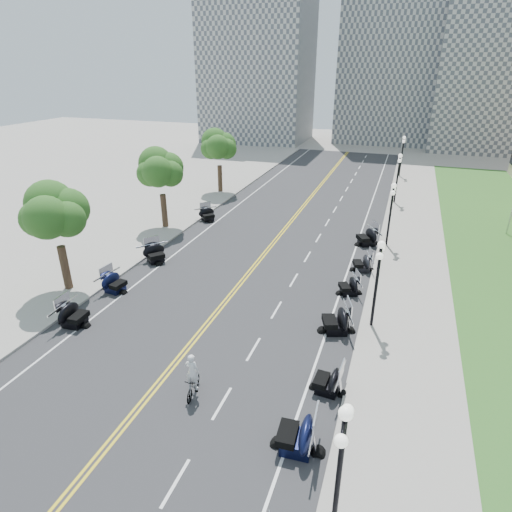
% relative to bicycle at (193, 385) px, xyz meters
% --- Properties ---
extents(ground, '(160.00, 160.00, 0.00)m').
position_rel_bicycle_xyz_m(ground, '(-1.82, 3.90, -0.50)').
color(ground, gray).
extents(road, '(16.00, 90.00, 0.01)m').
position_rel_bicycle_xyz_m(road, '(-1.82, 13.90, -0.50)').
color(road, '#333335').
rests_on(road, ground).
extents(centerline_yellow_a, '(0.12, 90.00, 0.00)m').
position_rel_bicycle_xyz_m(centerline_yellow_a, '(-1.94, 13.90, -0.49)').
color(centerline_yellow_a, yellow).
rests_on(centerline_yellow_a, road).
extents(centerline_yellow_b, '(0.12, 90.00, 0.00)m').
position_rel_bicycle_xyz_m(centerline_yellow_b, '(-1.70, 13.90, -0.49)').
color(centerline_yellow_b, yellow).
rests_on(centerline_yellow_b, road).
extents(edge_line_north, '(0.12, 90.00, 0.00)m').
position_rel_bicycle_xyz_m(edge_line_north, '(4.58, 13.90, -0.49)').
color(edge_line_north, white).
rests_on(edge_line_north, road).
extents(edge_line_south, '(0.12, 90.00, 0.00)m').
position_rel_bicycle_xyz_m(edge_line_south, '(-8.22, 13.90, -0.49)').
color(edge_line_south, white).
rests_on(edge_line_south, road).
extents(lane_dash_4, '(0.12, 2.00, 0.00)m').
position_rel_bicycle_xyz_m(lane_dash_4, '(1.38, -4.10, -0.49)').
color(lane_dash_4, white).
rests_on(lane_dash_4, road).
extents(lane_dash_5, '(0.12, 2.00, 0.00)m').
position_rel_bicycle_xyz_m(lane_dash_5, '(1.38, -0.10, -0.49)').
color(lane_dash_5, white).
rests_on(lane_dash_5, road).
extents(lane_dash_6, '(0.12, 2.00, 0.00)m').
position_rel_bicycle_xyz_m(lane_dash_6, '(1.38, 3.90, -0.49)').
color(lane_dash_6, white).
rests_on(lane_dash_6, road).
extents(lane_dash_7, '(0.12, 2.00, 0.00)m').
position_rel_bicycle_xyz_m(lane_dash_7, '(1.38, 7.90, -0.49)').
color(lane_dash_7, white).
rests_on(lane_dash_7, road).
extents(lane_dash_8, '(0.12, 2.00, 0.00)m').
position_rel_bicycle_xyz_m(lane_dash_8, '(1.38, 11.90, -0.49)').
color(lane_dash_8, white).
rests_on(lane_dash_8, road).
extents(lane_dash_9, '(0.12, 2.00, 0.00)m').
position_rel_bicycle_xyz_m(lane_dash_9, '(1.38, 15.90, -0.49)').
color(lane_dash_9, white).
rests_on(lane_dash_9, road).
extents(lane_dash_10, '(0.12, 2.00, 0.00)m').
position_rel_bicycle_xyz_m(lane_dash_10, '(1.38, 19.90, -0.49)').
color(lane_dash_10, white).
rests_on(lane_dash_10, road).
extents(lane_dash_11, '(0.12, 2.00, 0.00)m').
position_rel_bicycle_xyz_m(lane_dash_11, '(1.38, 23.90, -0.49)').
color(lane_dash_11, white).
rests_on(lane_dash_11, road).
extents(lane_dash_12, '(0.12, 2.00, 0.00)m').
position_rel_bicycle_xyz_m(lane_dash_12, '(1.38, 27.90, -0.49)').
color(lane_dash_12, white).
rests_on(lane_dash_12, road).
extents(lane_dash_13, '(0.12, 2.00, 0.00)m').
position_rel_bicycle_xyz_m(lane_dash_13, '(1.38, 31.90, -0.49)').
color(lane_dash_13, white).
rests_on(lane_dash_13, road).
extents(lane_dash_14, '(0.12, 2.00, 0.00)m').
position_rel_bicycle_xyz_m(lane_dash_14, '(1.38, 35.90, -0.49)').
color(lane_dash_14, white).
rests_on(lane_dash_14, road).
extents(lane_dash_15, '(0.12, 2.00, 0.00)m').
position_rel_bicycle_xyz_m(lane_dash_15, '(1.38, 39.90, -0.49)').
color(lane_dash_15, white).
rests_on(lane_dash_15, road).
extents(lane_dash_16, '(0.12, 2.00, 0.00)m').
position_rel_bicycle_xyz_m(lane_dash_16, '(1.38, 43.90, -0.49)').
color(lane_dash_16, white).
rests_on(lane_dash_16, road).
extents(lane_dash_17, '(0.12, 2.00, 0.00)m').
position_rel_bicycle_xyz_m(lane_dash_17, '(1.38, 47.90, -0.49)').
color(lane_dash_17, white).
rests_on(lane_dash_17, road).
extents(lane_dash_18, '(0.12, 2.00, 0.00)m').
position_rel_bicycle_xyz_m(lane_dash_18, '(1.38, 51.90, -0.49)').
color(lane_dash_18, white).
rests_on(lane_dash_18, road).
extents(lane_dash_19, '(0.12, 2.00, 0.00)m').
position_rel_bicycle_xyz_m(lane_dash_19, '(1.38, 55.90, -0.49)').
color(lane_dash_19, white).
rests_on(lane_dash_19, road).
extents(sidewalk_north, '(5.00, 90.00, 0.15)m').
position_rel_bicycle_xyz_m(sidewalk_north, '(8.68, 13.90, -0.43)').
color(sidewalk_north, '#9E9991').
rests_on(sidewalk_north, ground).
extents(sidewalk_south, '(5.00, 90.00, 0.15)m').
position_rel_bicycle_xyz_m(sidewalk_south, '(-12.32, 13.90, -0.43)').
color(sidewalk_south, '#9E9991').
rests_on(sidewalk_south, ground).
extents(lawn, '(9.00, 60.00, 0.10)m').
position_rel_bicycle_xyz_m(lawn, '(15.68, 21.90, -0.45)').
color(lawn, '#356023').
rests_on(lawn, ground).
extents(distant_block_a, '(18.00, 14.00, 26.00)m').
position_rel_bicycle_xyz_m(distant_block_a, '(-19.82, 65.90, 12.50)').
color(distant_block_a, gray).
rests_on(distant_block_a, ground).
extents(distant_block_b, '(16.00, 12.00, 30.00)m').
position_rel_bicycle_xyz_m(distant_block_b, '(2.18, 71.90, 14.50)').
color(distant_block_b, gray).
rests_on(distant_block_b, ground).
extents(distant_block_c, '(20.00, 14.00, 22.00)m').
position_rel_bicycle_xyz_m(distant_block_c, '(20.18, 68.90, 10.50)').
color(distant_block_c, gray).
rests_on(distant_block_c, ground).
extents(street_lamp_1, '(0.50, 1.20, 4.90)m').
position_rel_bicycle_xyz_m(street_lamp_1, '(6.78, -4.10, 2.10)').
color(street_lamp_1, black).
rests_on(street_lamp_1, sidewalk_north).
extents(street_lamp_2, '(0.50, 1.20, 4.90)m').
position_rel_bicycle_xyz_m(street_lamp_2, '(6.78, 7.90, 2.10)').
color(street_lamp_2, black).
rests_on(street_lamp_2, sidewalk_north).
extents(street_lamp_3, '(0.50, 1.20, 4.90)m').
position_rel_bicycle_xyz_m(street_lamp_3, '(6.78, 19.90, 2.10)').
color(street_lamp_3, black).
rests_on(street_lamp_3, sidewalk_north).
extents(street_lamp_4, '(0.50, 1.20, 4.90)m').
position_rel_bicycle_xyz_m(street_lamp_4, '(6.78, 31.90, 2.10)').
color(street_lamp_4, black).
rests_on(street_lamp_4, sidewalk_north).
extents(street_lamp_5, '(0.50, 1.20, 4.90)m').
position_rel_bicycle_xyz_m(street_lamp_5, '(6.78, 43.90, 2.10)').
color(street_lamp_5, black).
rests_on(street_lamp_5, sidewalk_north).
extents(tree_2, '(4.80, 4.80, 9.20)m').
position_rel_bicycle_xyz_m(tree_2, '(-11.82, 5.90, 4.25)').
color(tree_2, '#235619').
rests_on(tree_2, sidewalk_south).
extents(tree_3, '(4.80, 4.80, 9.20)m').
position_rel_bicycle_xyz_m(tree_3, '(-11.82, 17.90, 4.25)').
color(tree_3, '#235619').
rests_on(tree_3, sidewalk_south).
extents(tree_4, '(4.80, 4.80, 9.20)m').
position_rel_bicycle_xyz_m(tree_4, '(-11.82, 29.90, 4.25)').
color(tree_4, '#235619').
rests_on(tree_4, sidewalk_south).
extents(motorcycle_n_4, '(2.37, 2.37, 1.56)m').
position_rel_bicycle_xyz_m(motorcycle_n_4, '(4.94, -1.32, 0.28)').
color(motorcycle_n_4, black).
rests_on(motorcycle_n_4, road).
extents(motorcycle_n_5, '(1.96, 1.96, 1.29)m').
position_rel_bicycle_xyz_m(motorcycle_n_5, '(5.46, 2.12, 0.14)').
color(motorcycle_n_5, black).
rests_on(motorcycle_n_5, road).
extents(motorcycle_n_6, '(2.79, 2.79, 1.53)m').
position_rel_bicycle_xyz_m(motorcycle_n_6, '(5.01, 6.84, 0.26)').
color(motorcycle_n_6, black).
rests_on(motorcycle_n_6, road).
extents(motorcycle_n_7, '(2.35, 2.35, 1.25)m').
position_rel_bicycle_xyz_m(motorcycle_n_7, '(5.08, 11.23, 0.12)').
color(motorcycle_n_7, black).
rests_on(motorcycle_n_7, road).
extents(motorcycle_n_8, '(2.35, 2.35, 1.30)m').
position_rel_bicycle_xyz_m(motorcycle_n_8, '(5.47, 14.87, 0.15)').
color(motorcycle_n_8, black).
rests_on(motorcycle_n_8, road).
extents(motorcycle_n_9, '(2.98, 2.98, 1.52)m').
position_rel_bicycle_xyz_m(motorcycle_n_9, '(5.28, 19.72, 0.26)').
color(motorcycle_n_9, black).
rests_on(motorcycle_n_9, road).
extents(motorcycle_s_5, '(2.15, 2.15, 1.43)m').
position_rel_bicycle_xyz_m(motorcycle_s_5, '(-8.66, 2.72, 0.21)').
color(motorcycle_s_5, black).
rests_on(motorcycle_s_5, road).
extents(motorcycle_s_6, '(2.15, 2.15, 1.35)m').
position_rel_bicycle_xyz_m(motorcycle_s_6, '(-8.91, 6.70, 0.17)').
color(motorcycle_s_6, black).
rests_on(motorcycle_s_6, road).
extents(motorcycle_s_7, '(2.87, 2.87, 1.43)m').
position_rel_bicycle_xyz_m(motorcycle_s_7, '(-8.86, 11.42, 0.21)').
color(motorcycle_s_7, black).
rests_on(motorcycle_s_7, road).
extents(motorcycle_s_9, '(2.64, 2.64, 1.31)m').
position_rel_bicycle_xyz_m(motorcycle_s_9, '(-9.11, 20.81, 0.15)').
color(motorcycle_s_9, black).
rests_on(motorcycle_s_9, road).
extents(bicycle, '(0.72, 1.72, 1.00)m').
position_rel_bicycle_xyz_m(bicycle, '(0.00, 0.00, 0.00)').
color(bicycle, '#A51414').
rests_on(bicycle, road).
extents(cyclist_rider, '(0.64, 0.42, 1.75)m').
position_rel_bicycle_xyz_m(cyclist_rider, '(0.00, 0.00, 1.38)').
color(cyclist_rider, white).
rests_on(cyclist_rider, bicycle).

